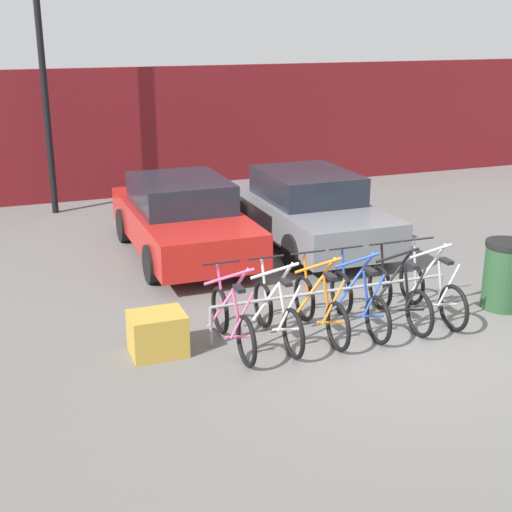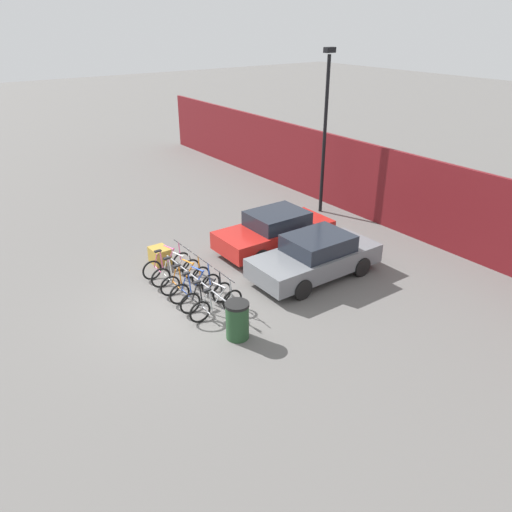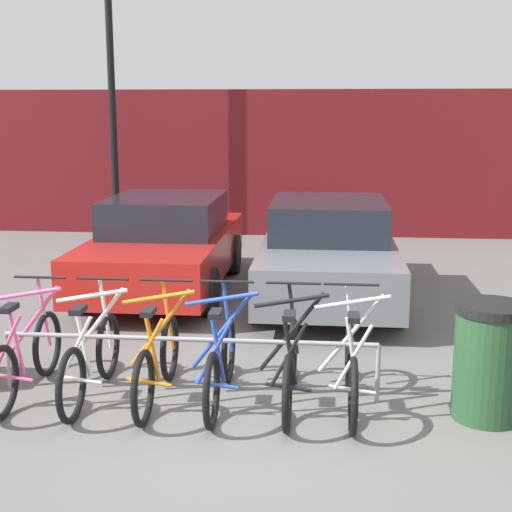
{
  "view_description": "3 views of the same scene",
  "coord_description": "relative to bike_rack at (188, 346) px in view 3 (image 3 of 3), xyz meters",
  "views": [
    {
      "loc": [
        -4.78,
        -7.51,
        4.07
      ],
      "look_at": [
        -1.68,
        0.76,
        1.15
      ],
      "focal_mm": 50.0,
      "sensor_mm": 36.0,
      "label": 1
    },
    {
      "loc": [
        11.17,
        -5.49,
        7.6
      ],
      "look_at": [
        0.46,
        2.22,
        1.2
      ],
      "focal_mm": 35.0,
      "sensor_mm": 36.0,
      "label": 2
    },
    {
      "loc": [
        0.67,
        -5.57,
        2.65
      ],
      "look_at": [
        -0.02,
        1.47,
        1.19
      ],
      "focal_mm": 50.0,
      "sensor_mm": 36.0,
      "label": 3
    }
  ],
  "objects": [
    {
      "name": "bicycle_orange",
      "position": [
        -0.26,
        -0.15,
        -0.11
      ],
      "size": [
        0.68,
        1.71,
        1.05
      ],
      "rotation": [
        0.0,
        0.0,
        -0.06
      ],
      "color": "black",
      "rests_on": "ground"
    },
    {
      "name": "car_red",
      "position": [
        -1.09,
        3.9,
        0.21
      ],
      "size": [
        1.91,
        4.25,
        1.4
      ],
      "color": "red",
      "rests_on": "ground"
    },
    {
      "name": "ground_plane",
      "position": [
        0.58,
        -0.68,
        -0.48
      ],
      "size": [
        120.0,
        120.0,
        0.0
      ],
      "primitive_type": "plane",
      "color": "#605E5B"
    },
    {
      "name": "hoarding_wall",
      "position": [
        0.58,
        8.82,
        1.04
      ],
      "size": [
        36.0,
        0.16,
        3.05
      ],
      "primitive_type": "cube",
      "color": "maroon",
      "rests_on": "ground"
    },
    {
      "name": "bicycle_white",
      "position": [
        -0.88,
        -0.15,
        -0.11
      ],
      "size": [
        0.68,
        1.71,
        1.05
      ],
      "rotation": [
        0.0,
        0.0,
        0.07
      ],
      "color": "black",
      "rests_on": "ground"
    },
    {
      "name": "bicycle_silver",
      "position": [
        1.51,
        -0.15,
        -0.11
      ],
      "size": [
        0.68,
        1.71,
        1.05
      ],
      "rotation": [
        0.0,
        0.0,
        -0.05
      ],
      "color": "black",
      "rests_on": "ground"
    },
    {
      "name": "bicycle_blue",
      "position": [
        0.33,
        -0.15,
        -0.11
      ],
      "size": [
        0.68,
        1.71,
        1.05
      ],
      "rotation": [
        0.0,
        0.0,
        -0.07
      ],
      "color": "black",
      "rests_on": "ground"
    },
    {
      "name": "bicycle_black",
      "position": [
        0.97,
        -0.15,
        -0.11
      ],
      "size": [
        0.68,
        1.71,
        1.05
      ],
      "rotation": [
        0.0,
        0.0,
        0.0
      ],
      "color": "black",
      "rests_on": "ground"
    },
    {
      "name": "trash_bin",
      "position": [
        2.69,
        -0.24,
        0.03
      ],
      "size": [
        0.63,
        0.63,
        1.03
      ],
      "color": "#234728",
      "rests_on": "ground"
    },
    {
      "name": "bicycle_pink",
      "position": [
        -1.51,
        -0.15,
        -0.11
      ],
      "size": [
        0.68,
        1.71,
        1.05
      ],
      "rotation": [
        0.0,
        0.0,
        -0.06
      ],
      "color": "black",
      "rests_on": "ground"
    },
    {
      "name": "car_grey",
      "position": [
        1.31,
        3.68,
        0.21
      ],
      "size": [
        1.91,
        4.3,
        1.4
      ],
      "color": "slate",
      "rests_on": "ground"
    },
    {
      "name": "bike_rack",
      "position": [
        0.0,
        0.0,
        0.0
      ],
      "size": [
        3.57,
        0.04,
        0.57
      ],
      "color": "gray",
      "rests_on": "ground"
    },
    {
      "name": "lamp_post",
      "position": [
        -2.98,
        7.83,
        3.13
      ],
      "size": [
        0.24,
        0.44,
        6.52
      ],
      "color": "black",
      "rests_on": "ground"
    }
  ]
}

